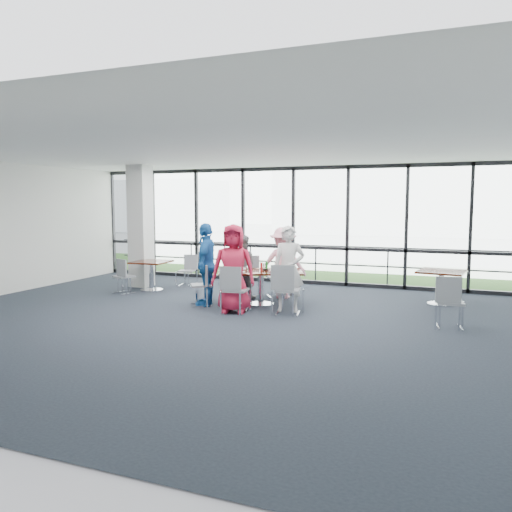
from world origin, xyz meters
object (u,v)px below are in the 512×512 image
(side_table_left, at_px, (151,266))
(chair_main_nr, at_px, (288,290))
(side_table_right, at_px, (442,275))
(chair_main_nl, at_px, (236,290))
(diner_far_right, at_px, (283,263))
(chair_main_fr, at_px, (278,277))
(chair_spare_la, at_px, (124,276))
(chair_main_fl, at_px, (243,277))
(chair_main_end, at_px, (201,285))
(diner_near_right, at_px, (289,269))
(chair_spare_r, at_px, (450,302))
(main_table, at_px, (261,277))
(diner_far_left, at_px, (241,267))
(diner_end, at_px, (206,264))
(structural_column, at_px, (141,226))
(chair_spare_lb, at_px, (187,271))
(diner_near_left, at_px, (233,268))

(side_table_left, xyz_separation_m, chair_main_nr, (4.06, -1.38, -0.14))
(side_table_right, xyz_separation_m, chair_main_nl, (-3.84, -2.38, -0.18))
(diner_far_right, bearing_deg, chair_main_fr, -28.66)
(side_table_left, bearing_deg, chair_spare_la, -122.42)
(chair_main_nr, height_order, chair_main_fl, chair_main_nr)
(side_table_right, relative_size, chair_main_end, 1.22)
(diner_far_right, bearing_deg, diner_near_right, 103.91)
(chair_spare_r, bearing_deg, diner_near_right, 166.85)
(main_table, height_order, diner_far_left, diner_far_left)
(chair_spare_r, bearing_deg, diner_end, 168.96)
(side_table_left, bearing_deg, structural_column, 141.96)
(diner_near_right, xyz_separation_m, chair_spare_lb, (-3.52, 2.09, -0.48))
(chair_main_fr, distance_m, chair_main_end, 1.94)
(diner_far_right, distance_m, chair_main_fl, 1.00)
(structural_column, distance_m, chair_main_nr, 5.15)
(chair_spare_lb, bearing_deg, diner_far_left, 139.58)
(diner_far_right, bearing_deg, chair_spare_r, 147.36)
(diner_end, distance_m, chair_main_fr, 1.89)
(side_table_left, relative_size, diner_end, 0.50)
(diner_far_left, bearing_deg, chair_main_end, 47.84)
(main_table, relative_size, diner_near_right, 1.14)
(diner_near_left, xyz_separation_m, chair_main_nr, (1.09, 0.20, -0.40))
(chair_main_nr, bearing_deg, chair_main_fl, 127.54)
(diner_near_left, bearing_deg, chair_main_fr, 65.45)
(chair_main_nl, distance_m, chair_main_fl, 1.70)
(main_table, bearing_deg, chair_main_nr, -61.43)
(side_table_left, distance_m, chair_spare_r, 7.20)
(main_table, height_order, diner_near_left, diner_near_left)
(side_table_right, bearing_deg, chair_main_fl, -170.14)
(chair_main_fr, bearing_deg, side_table_right, 154.80)
(diner_near_right, xyz_separation_m, chair_main_fl, (-1.47, 1.12, -0.41))
(chair_main_nl, bearing_deg, side_table_right, 24.61)
(diner_near_right, relative_size, chair_main_fl, 1.86)
(diner_near_left, xyz_separation_m, diner_end, (-0.82, 0.42, -0.00))
(diner_far_left, distance_m, diner_far_right, 0.98)
(diner_far_right, distance_m, chair_main_nr, 1.77)
(structural_column, distance_m, side_table_left, 1.24)
(diner_near_right, relative_size, chair_main_end, 1.99)
(main_table, xyz_separation_m, chair_spare_la, (-3.62, 0.06, -0.19))
(diner_far_left, bearing_deg, structural_column, -27.92)
(chair_main_nl, bearing_deg, chair_main_fr, 75.82)
(diner_near_right, height_order, chair_spare_la, diner_near_right)
(structural_column, relative_size, chair_spare_lb, 3.97)
(diner_near_left, bearing_deg, chair_main_end, 142.54)
(side_table_left, height_order, chair_main_nr, chair_main_nr)
(diner_far_right, xyz_separation_m, chair_main_nl, (-0.38, -1.87, -0.36))
(side_table_right, distance_m, chair_spare_r, 2.14)
(chair_main_end, distance_m, chair_spare_r, 5.02)
(chair_main_end, relative_size, chair_spare_r, 0.96)
(side_table_left, bearing_deg, chair_main_fr, 5.19)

